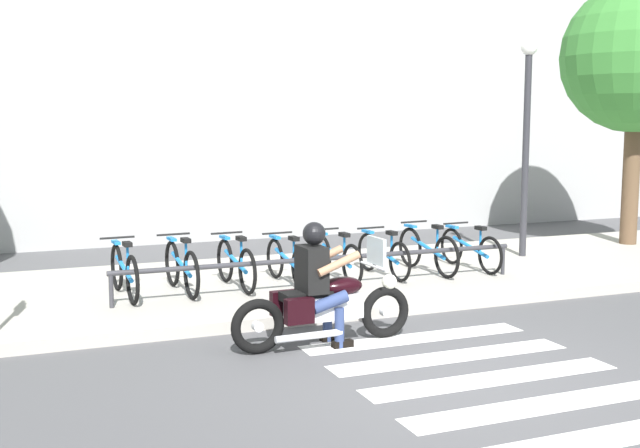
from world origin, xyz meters
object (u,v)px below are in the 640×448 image
at_px(bicycle_3, 287,262).
at_px(bicycle_6, 428,250).
at_px(bicycle_2, 236,264).
at_px(bicycle_7, 470,249).
at_px(bicycle_5, 383,255).
at_px(bike_rack, 326,260).
at_px(bicycle_0, 124,271).
at_px(bicycle_1, 181,267).
at_px(tree_near_rack, 637,58).
at_px(motorcycle, 325,306).
at_px(bicycle_4, 336,258).
at_px(street_lamp, 526,128).
at_px(rider, 318,275).

bearing_deg(bicycle_3, bicycle_6, -0.02).
bearing_deg(bicycle_2, bicycle_7, 0.02).
relative_size(bicycle_2, bicycle_7, 0.97).
distance_m(bicycle_5, bike_rack, 1.31).
height_order(bicycle_0, bicycle_1, bicycle_1).
distance_m(bike_rack, tree_near_rack, 7.97).
xyz_separation_m(bicycle_1, tree_near_rack, (9.09, 1.17, 3.21)).
xyz_separation_m(motorcycle, bicycle_4, (1.30, 2.71, 0.04)).
bearing_deg(street_lamp, tree_near_rack, 8.19).
relative_size(rider, bicycle_1, 0.87).
xyz_separation_m(bike_rack, tree_near_rack, (7.12, 1.72, 3.14)).
xyz_separation_m(motorcycle, bike_rack, (0.91, 2.15, 0.12)).
xyz_separation_m(rider, bike_rack, (0.99, 2.15, -0.24)).
bearing_deg(bicycle_7, bicycle_6, -179.92).
bearing_deg(bicycle_0, bicycle_1, -0.01).
height_order(bicycle_6, bike_rack, bicycle_6).
xyz_separation_m(bicycle_1, bicycle_5, (3.14, 0.00, -0.03)).
xyz_separation_m(bicycle_2, bike_rack, (1.18, -0.55, 0.07)).
height_order(rider, bicycle_0, rider).
bearing_deg(bicycle_2, tree_near_rack, 8.00).
bearing_deg(bicycle_6, bicycle_4, 179.98).
bearing_deg(tree_near_rack, street_lamp, -171.81).
height_order(bicycle_7, tree_near_rack, tree_near_rack).
bearing_deg(bicycle_7, bicycle_0, -179.99).
bearing_deg(bike_rack, tree_near_rack, 13.58).
xyz_separation_m(rider, bicycle_2, (-0.19, 2.70, -0.31)).
height_order(rider, street_lamp, street_lamp).
xyz_separation_m(street_lamp, tree_near_rack, (2.78, 0.40, 1.31)).
distance_m(bicycle_1, bicycle_7, 4.72).
bearing_deg(bicycle_3, bicycle_4, 0.00).
height_order(bicycle_2, street_lamp, street_lamp).
height_order(bicycle_7, street_lamp, street_lamp).
xyz_separation_m(bicycle_1, bicycle_6, (3.93, 0.00, -0.00)).
xyz_separation_m(bicycle_2, bicycle_4, (1.57, 0.00, -0.01)).
xyz_separation_m(bicycle_5, bike_rack, (-1.18, -0.55, 0.09)).
relative_size(bicycle_3, bicycle_5, 0.98).
bearing_deg(bicycle_0, bicycle_2, 0.00).
bearing_deg(tree_near_rack, bicycle_0, -173.26).
xyz_separation_m(motorcycle, bicycle_6, (2.88, 2.71, 0.06)).
relative_size(motorcycle, bicycle_0, 1.33).
height_order(motorcycle, bicycle_1, motorcycle).
relative_size(bicycle_0, bike_rack, 0.27).
xyz_separation_m(bicycle_7, street_lamp, (1.59, 0.77, 1.93)).
relative_size(motorcycle, bicycle_4, 1.34).
xyz_separation_m(motorcycle, bicycle_2, (-0.27, 2.70, 0.05)).
height_order(motorcycle, street_lamp, street_lamp).
relative_size(bicycle_6, street_lamp, 0.43).
xyz_separation_m(bicycle_3, bicycle_4, (0.79, 0.00, 0.01)).
relative_size(bicycle_5, bicycle_7, 0.97).
relative_size(bicycle_0, bicycle_6, 0.98).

